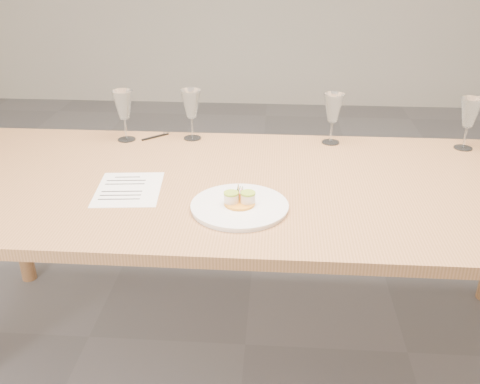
# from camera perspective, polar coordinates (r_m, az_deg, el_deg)

# --- Properties ---
(ground) EXTENTS (7.00, 7.00, 0.00)m
(ground) POSITION_cam_1_polar(r_m,az_deg,el_deg) (2.32, 0.56, -15.95)
(ground) COLOR slate
(ground) RESTS_ON ground
(dining_table) EXTENTS (2.40, 1.00, 0.75)m
(dining_table) POSITION_cam_1_polar(r_m,az_deg,el_deg) (1.93, 0.64, -0.69)
(dining_table) COLOR #B17C4D
(dining_table) RESTS_ON ground
(dinner_plate) EXTENTS (0.31, 0.31, 0.08)m
(dinner_plate) POSITION_cam_1_polar(r_m,az_deg,el_deg) (1.71, -0.03, -1.44)
(dinner_plate) COLOR white
(dinner_plate) RESTS_ON dining_table
(recipe_sheet) EXTENTS (0.24, 0.30, 0.00)m
(recipe_sheet) POSITION_cam_1_polar(r_m,az_deg,el_deg) (1.88, -11.81, 0.31)
(recipe_sheet) COLOR white
(recipe_sheet) RESTS_ON dining_table
(ballpoint_pen) EXTENTS (0.10, 0.10, 0.01)m
(ballpoint_pen) POSITION_cam_1_polar(r_m,az_deg,el_deg) (2.35, -9.00, 5.86)
(ballpoint_pen) COLOR black
(ballpoint_pen) RESTS_ON dining_table
(wine_glass_0) EXTENTS (0.09, 0.09, 0.21)m
(wine_glass_0) POSITION_cam_1_polar(r_m,az_deg,el_deg) (2.30, -12.34, 8.98)
(wine_glass_0) COLOR white
(wine_glass_0) RESTS_ON dining_table
(wine_glass_1) EXTENTS (0.09, 0.09, 0.21)m
(wine_glass_1) POSITION_cam_1_polar(r_m,az_deg,el_deg) (2.27, -5.24, 9.24)
(wine_glass_1) COLOR white
(wine_glass_1) RESTS_ON dining_table
(wine_glass_2) EXTENTS (0.08, 0.08, 0.21)m
(wine_glass_2) POSITION_cam_1_polar(r_m,az_deg,el_deg) (2.25, 9.91, 8.73)
(wine_glass_2) COLOR white
(wine_glass_2) RESTS_ON dining_table
(wine_glass_3) EXTENTS (0.09, 0.09, 0.21)m
(wine_glass_3) POSITION_cam_1_polar(r_m,az_deg,el_deg) (2.34, 23.30, 7.68)
(wine_glass_3) COLOR white
(wine_glass_3) RESTS_ON dining_table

